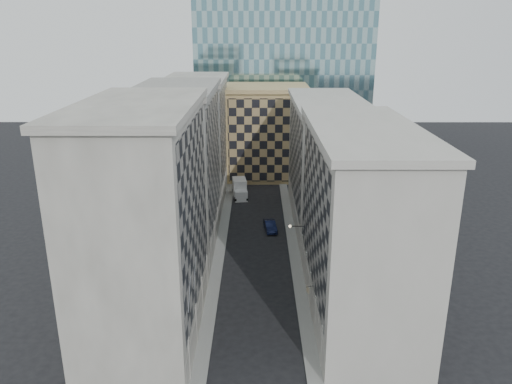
{
  "coord_description": "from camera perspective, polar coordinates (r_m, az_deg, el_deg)",
  "views": [
    {
      "loc": [
        0.02,
        -34.47,
        30.24
      ],
      "look_at": [
        -0.09,
        14.8,
        13.83
      ],
      "focal_mm": 35.0,
      "sensor_mm": 36.0,
      "label": 1
    }
  ],
  "objects": [
    {
      "name": "shop_sign",
      "position": [
        53.91,
        5.97,
        -11.02
      ],
      "size": [
        0.76,
        0.67,
        0.76
      ],
      "rotation": [
        0.0,
        0.0,
        0.32
      ],
      "color": "black",
      "rests_on": "ground"
    },
    {
      "name": "sidewalk_east",
      "position": [
        71.37,
        4.34,
        -6.64
      ],
      "size": [
        1.5,
        100.0,
        0.15
      ],
      "primitive_type": "cube",
      "color": "gray",
      "rests_on": "ground"
    },
    {
      "name": "bldg_right_a",
      "position": [
        54.42,
        11.65,
        -3.45
      ],
      "size": [
        10.8,
        26.8,
        20.7
      ],
      "color": "#AAA69B",
      "rests_on": "ground"
    },
    {
      "name": "church_tower",
      "position": [
        116.52,
        0.12,
        16.8
      ],
      "size": [
        7.2,
        7.2,
        51.5
      ],
      "color": "#302A26",
      "rests_on": "ground"
    },
    {
      "name": "bldg_left_c",
      "position": [
        92.2,
        -6.71,
        6.14
      ],
      "size": [
        10.8,
        22.8,
        21.7
      ],
      "color": "gray",
      "rests_on": "ground"
    },
    {
      "name": "box_truck",
      "position": [
        92.7,
        -1.86,
        0.3
      ],
      "size": [
        3.13,
        6.19,
        3.25
      ],
      "rotation": [
        0.0,
        0.0,
        0.12
      ],
      "color": "silver",
      "rests_on": "ground"
    },
    {
      "name": "dark_car",
      "position": [
        77.63,
        1.63,
        -3.91
      ],
      "size": [
        2.22,
        4.79,
        1.52
      ],
      "primitive_type": "imported",
      "rotation": [
        0.0,
        0.0,
        0.14
      ],
      "color": "#0E1636",
      "rests_on": "ground"
    },
    {
      "name": "tan_block",
      "position": [
        104.48,
        1.22,
        6.93
      ],
      "size": [
        16.8,
        14.8,
        18.8
      ],
      "color": "tan",
      "rests_on": "ground"
    },
    {
      "name": "bldg_left_a",
      "position": [
        50.25,
        -12.44,
        -3.53
      ],
      "size": [
        10.8,
        22.8,
        23.7
      ],
      "color": "gray",
      "rests_on": "ground"
    },
    {
      "name": "sidewalk_west",
      "position": [
        71.37,
        -4.15,
        -6.63
      ],
      "size": [
        1.5,
        100.0,
        0.15
      ],
      "primitive_type": "cube",
      "color": "gray",
      "rests_on": "ground"
    },
    {
      "name": "bracket_lamp",
      "position": [
        63.37,
        4.07,
        -3.92
      ],
      "size": [
        1.98,
        0.36,
        0.36
      ],
      "color": "black",
      "rests_on": "ground"
    },
    {
      "name": "bldg_right_b",
      "position": [
        79.89,
        7.96,
        3.45
      ],
      "size": [
        10.8,
        28.8,
        19.7
      ],
      "color": "#AAA69B",
      "rests_on": "ground"
    },
    {
      "name": "bldg_left_b",
      "position": [
        70.91,
        -8.73,
        2.73
      ],
      "size": [
        10.8,
        22.8,
        22.7
      ],
      "color": "gray",
      "rests_on": "ground"
    },
    {
      "name": "flagpoles_left",
      "position": [
        46.55,
        -7.31,
        -10.28
      ],
      "size": [
        0.1,
        6.33,
        2.33
      ],
      "color": "gray",
      "rests_on": "ground"
    }
  ]
}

